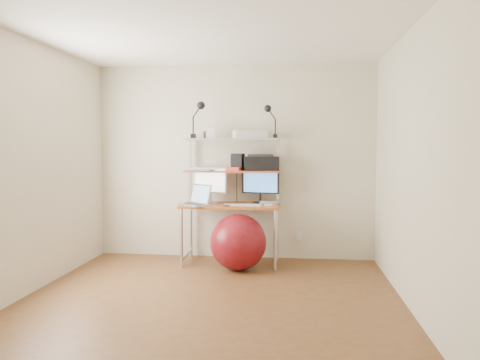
{
  "coord_description": "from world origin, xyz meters",
  "views": [
    {
      "loc": [
        0.77,
        -4.23,
        1.44
      ],
      "look_at": [
        0.15,
        1.15,
        1.06
      ],
      "focal_mm": 35.0,
      "sensor_mm": 36.0,
      "label": 1
    }
  ],
  "objects_px": {
    "laptop": "(197,201)",
    "exercise_ball": "(238,242)",
    "monitor_black": "(260,184)",
    "printer": "(260,163)",
    "monitor_silver": "(210,183)"
  },
  "relations": [
    {
      "from": "laptop",
      "to": "exercise_ball",
      "type": "height_order",
      "value": "laptop"
    },
    {
      "from": "monitor_black",
      "to": "laptop",
      "type": "xyz_separation_m",
      "value": [
        -0.74,
        -0.3,
        -0.19
      ]
    },
    {
      "from": "monitor_black",
      "to": "printer",
      "type": "xyz_separation_m",
      "value": [
        -0.0,
        -0.0,
        0.27
      ]
    },
    {
      "from": "printer",
      "to": "exercise_ball",
      "type": "relative_size",
      "value": 0.73
    },
    {
      "from": "monitor_silver",
      "to": "monitor_black",
      "type": "distance_m",
      "value": 0.63
    },
    {
      "from": "monitor_silver",
      "to": "monitor_black",
      "type": "xyz_separation_m",
      "value": [
        0.63,
        0.05,
        -0.02
      ]
    },
    {
      "from": "monitor_black",
      "to": "exercise_ball",
      "type": "distance_m",
      "value": 0.83
    },
    {
      "from": "monitor_black",
      "to": "printer",
      "type": "bearing_deg",
      "value": -111.82
    },
    {
      "from": "monitor_silver",
      "to": "laptop",
      "type": "bearing_deg",
      "value": -104.39
    },
    {
      "from": "laptop",
      "to": "printer",
      "type": "bearing_deg",
      "value": 63.97
    },
    {
      "from": "printer",
      "to": "monitor_silver",
      "type": "bearing_deg",
      "value": 171.26
    },
    {
      "from": "monitor_black",
      "to": "printer",
      "type": "distance_m",
      "value": 0.27
    },
    {
      "from": "monitor_silver",
      "to": "laptop",
      "type": "xyz_separation_m",
      "value": [
        -0.11,
        -0.25,
        -0.2
      ]
    },
    {
      "from": "laptop",
      "to": "printer",
      "type": "relative_size",
      "value": 0.95
    },
    {
      "from": "monitor_silver",
      "to": "printer",
      "type": "distance_m",
      "value": 0.68
    }
  ]
}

